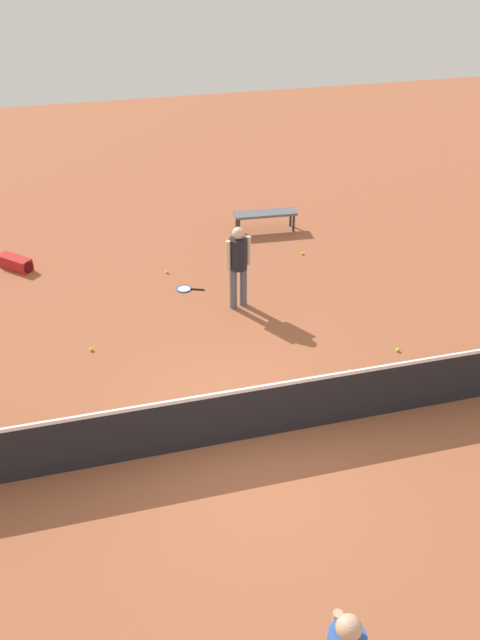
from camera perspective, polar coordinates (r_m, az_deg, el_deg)
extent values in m
plane|color=#9E5638|center=(9.85, 0.19, -10.44)|extent=(40.00, 40.00, 0.00)
cube|color=black|center=(9.55, 0.19, -8.46)|extent=(10.00, 0.02, 0.91)
cube|color=white|center=(9.23, 0.20, -6.21)|extent=(10.00, 0.04, 0.06)
cylinder|color=#595960|center=(12.69, 0.30, 2.99)|extent=(0.17, 0.17, 0.85)
cylinder|color=#595960|center=(12.60, -0.59, 2.76)|extent=(0.17, 0.17, 0.85)
cylinder|color=black|center=(12.29, -0.15, 5.84)|extent=(0.41, 0.41, 0.62)
cylinder|color=beige|center=(12.37, 0.74, 6.13)|extent=(0.11, 0.11, 0.58)
cylinder|color=beige|center=(12.19, -1.05, 5.71)|extent=(0.11, 0.11, 0.58)
sphere|color=beige|center=(12.10, -0.15, 7.63)|extent=(0.27, 0.27, 0.23)
cylinder|color=tan|center=(6.61, 8.38, -25.45)|extent=(0.09, 0.09, 0.58)
sphere|color=tan|center=(6.17, 9.53, -25.08)|extent=(0.23, 0.23, 0.23)
torus|color=blue|center=(13.47, -4.94, 2.75)|extent=(0.41, 0.41, 0.02)
cylinder|color=silver|center=(13.47, -4.94, 2.75)|extent=(0.34, 0.34, 0.00)
cylinder|color=black|center=(13.42, -3.75, 2.70)|extent=(0.27, 0.13, 0.03)
sphere|color=#C6E033|center=(11.22, 9.63, -4.48)|extent=(0.07, 0.07, 0.07)
sphere|color=#C6E033|center=(11.02, 13.16, -5.75)|extent=(0.07, 0.07, 0.07)
sphere|color=#C6E033|center=(14.83, 5.49, 5.83)|extent=(0.07, 0.07, 0.07)
sphere|color=#C6E033|center=(11.90, 13.67, -2.57)|extent=(0.07, 0.07, 0.07)
sphere|color=#C6E033|center=(11.88, -12.92, -2.52)|extent=(0.07, 0.07, 0.07)
sphere|color=#C6E033|center=(14.09, -6.45, 4.23)|extent=(0.07, 0.07, 0.07)
cube|color=#595960|center=(15.74, 2.24, 9.31)|extent=(1.52, 0.50, 0.06)
cylinder|color=#333338|center=(16.12, 4.46, 8.90)|extent=(0.06, 0.06, 0.42)
cylinder|color=#333338|center=(15.85, -0.29, 8.56)|extent=(0.06, 0.06, 0.42)
cylinder|color=#333338|center=(15.85, 4.73, 8.46)|extent=(0.06, 0.06, 0.42)
cylinder|color=#333338|center=(15.58, -0.09, 8.11)|extent=(0.06, 0.06, 0.42)
cube|color=#B21E1E|center=(14.95, -19.13, 4.76)|extent=(0.77, 0.76, 0.28)
cylinder|color=black|center=(14.71, -18.19, 4.46)|extent=(0.26, 0.26, 0.27)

